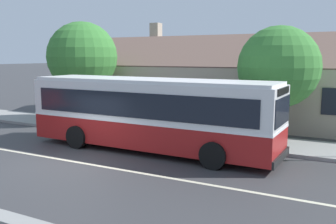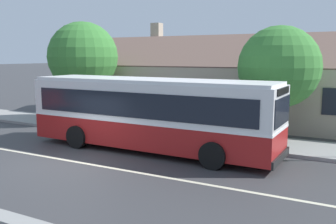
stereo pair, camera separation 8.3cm
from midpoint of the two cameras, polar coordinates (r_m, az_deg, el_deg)
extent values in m
plane|color=#38383A|center=(14.86, -14.30, -7.36)|extent=(300.00, 300.00, 0.00)
cube|color=gray|center=(19.56, -2.45, -3.05)|extent=(60.00, 3.00, 0.15)
cube|color=beige|center=(14.86, -14.30, -7.34)|extent=(60.00, 0.16, 0.01)
cube|color=tan|center=(25.47, 8.22, 3.20)|extent=(20.59, 8.99, 3.34)
cube|color=brown|center=(23.26, 6.47, 9.30)|extent=(21.19, 4.56, 2.13)
cube|color=brown|center=(27.49, 9.94, 9.11)|extent=(21.19, 4.56, 2.13)
cube|color=tan|center=(28.62, -1.94, 12.19)|extent=(0.70, 0.70, 1.20)
cube|color=black|center=(25.04, -11.18, 3.42)|extent=(1.10, 0.06, 1.30)
cube|color=black|center=(21.27, 4.10, 2.68)|extent=(1.10, 0.06, 1.30)
cube|color=black|center=(19.53, 23.83, 1.44)|extent=(1.10, 0.06, 1.30)
cube|color=#4C3323|center=(20.33, 12.07, 0.00)|extent=(1.00, 0.06, 2.10)
cube|color=maroon|center=(15.97, -2.90, -3.01)|extent=(10.94, 2.66, 1.07)
cube|color=white|center=(15.86, -2.91, -0.94)|extent=(10.96, 2.68, 0.10)
cube|color=silver|center=(15.75, -2.94, 1.91)|extent=(10.94, 2.66, 1.49)
cube|color=silver|center=(15.68, -2.96, 4.84)|extent=(10.72, 2.53, 0.12)
cube|color=black|center=(16.84, -0.67, 2.01)|extent=(10.03, 0.18, 0.99)
cube|color=black|center=(14.71, -5.52, 1.02)|extent=(10.03, 0.18, 0.99)
cube|color=black|center=(13.73, 16.90, 0.15)|extent=(0.07, 2.20, 0.99)
cube|color=black|center=(13.65, 17.03, 3.09)|extent=(0.07, 1.75, 0.24)
cube|color=black|center=(14.06, 16.68, -6.68)|extent=(0.12, 2.50, 0.28)
cube|color=#192D99|center=(17.74, -4.50, -1.86)|extent=(3.05, 0.08, 0.75)
cube|color=black|center=(15.33, 13.33, -1.36)|extent=(0.90, 0.04, 2.31)
cylinder|color=black|center=(15.74, 10.12, -4.46)|extent=(1.00, 0.29, 1.00)
cylinder|color=black|center=(13.46, 6.68, -6.61)|extent=(1.00, 0.29, 1.00)
cylinder|color=black|center=(18.71, -8.72, -2.35)|extent=(1.00, 0.29, 1.00)
cylinder|color=black|center=(16.84, -13.90, -3.72)|extent=(1.00, 0.29, 1.00)
cube|color=#4C4C4C|center=(22.62, -13.79, -0.36)|extent=(1.68, 0.10, 0.04)
cube|color=#4C4C4C|center=(22.51, -14.04, -0.41)|extent=(1.68, 0.10, 0.04)
cube|color=#4C4C4C|center=(22.41, -14.28, -0.46)|extent=(1.68, 0.10, 0.04)
cube|color=#4C4C4C|center=(22.27, -14.53, 0.26)|extent=(1.68, 0.04, 0.10)
cube|color=#4C4C4C|center=(22.25, -14.54, 0.61)|extent=(1.68, 0.04, 0.10)
cube|color=black|center=(22.11, -12.72, -1.11)|extent=(0.08, 0.43, 0.45)
cube|color=black|center=(23.00, -15.26, -0.84)|extent=(0.08, 0.43, 0.45)
cylinder|color=#4C3828|center=(18.00, 16.08, -0.92)|extent=(0.43, 0.43, 2.30)
sphere|color=#387A33|center=(17.78, 16.39, 6.60)|extent=(3.72, 3.72, 3.72)
sphere|color=#387A33|center=(17.47, 15.85, 4.76)|extent=(2.64, 2.64, 2.64)
cylinder|color=#4C3828|center=(23.24, -12.80, 1.64)|extent=(0.37, 0.37, 2.60)
sphere|color=#387A33|center=(23.08, -13.01, 8.18)|extent=(4.16, 4.16, 4.16)
camera|label=1|loc=(0.04, -90.15, -0.02)|focal=40.00mm
camera|label=2|loc=(0.04, 89.85, 0.02)|focal=40.00mm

